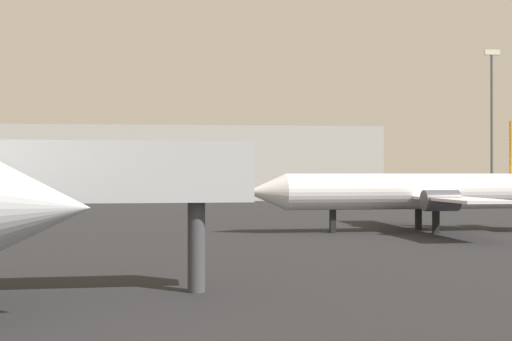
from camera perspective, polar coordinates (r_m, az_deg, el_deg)
The scene contains 4 objects.
airplane_on_taxiway at distance 55.72m, azimuth 13.65°, elevation -1.76°, with size 27.78×21.81×9.10m.
jet_bridge at distance 27.25m, azimuth -20.40°, elevation -0.38°, with size 17.16×3.25×6.20m.
light_mast_right at distance 110.57m, azimuth 19.52°, elevation 4.22°, with size 2.40×0.50×24.01m.
terminal_building at distance 125.06m, azimuth -8.56°, elevation 0.56°, with size 79.94×23.05×12.93m, color #B7B7B2.
Camera 1 is at (-1.90, -13.68, 4.75)m, focal length 46.82 mm.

